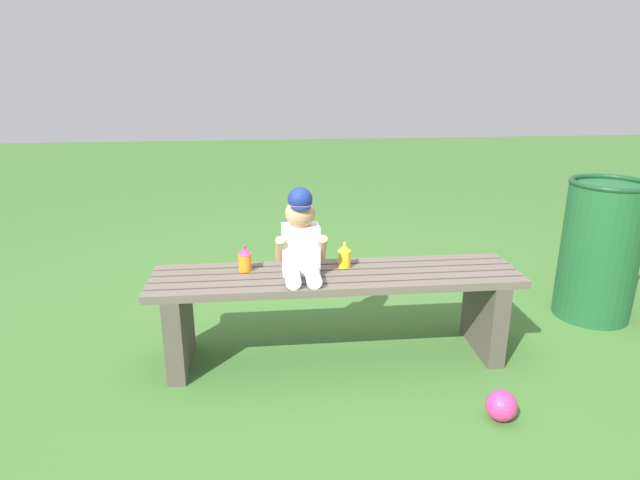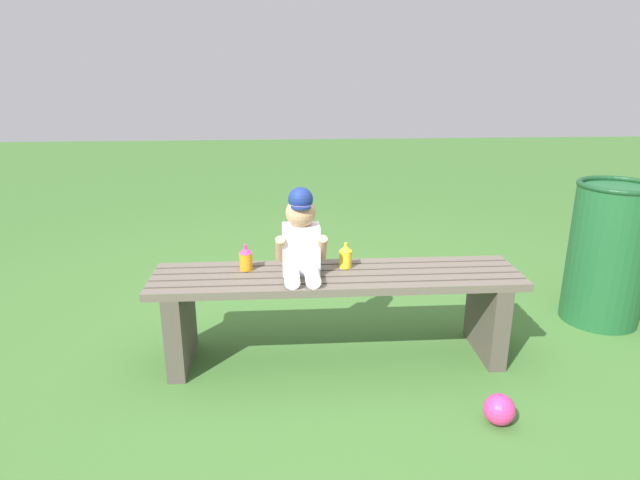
# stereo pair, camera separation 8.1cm
# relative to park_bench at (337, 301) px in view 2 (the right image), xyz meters

# --- Properties ---
(ground_plane) EXTENTS (16.00, 16.00, 0.00)m
(ground_plane) POSITION_rel_park_bench_xyz_m (0.00, 0.00, -0.30)
(ground_plane) COLOR #3D6B2D
(park_bench) EXTENTS (1.71, 0.38, 0.44)m
(park_bench) POSITION_rel_park_bench_xyz_m (0.00, 0.00, 0.00)
(park_bench) COLOR #60564C
(park_bench) RESTS_ON ground_plane
(child_figure) EXTENTS (0.23, 0.27, 0.40)m
(child_figure) POSITION_rel_park_bench_xyz_m (-0.16, -0.00, 0.32)
(child_figure) COLOR white
(child_figure) RESTS_ON park_bench
(sippy_cup_left) EXTENTS (0.06, 0.06, 0.12)m
(sippy_cup_left) POSITION_rel_park_bench_xyz_m (-0.42, 0.07, 0.20)
(sippy_cup_left) COLOR orange
(sippy_cup_left) RESTS_ON park_bench
(sippy_cup_right) EXTENTS (0.06, 0.06, 0.12)m
(sippy_cup_right) POSITION_rel_park_bench_xyz_m (0.05, 0.07, 0.20)
(sippy_cup_right) COLOR yellow
(sippy_cup_right) RESTS_ON park_bench
(toy_ball) EXTENTS (0.12, 0.12, 0.12)m
(toy_ball) POSITION_rel_park_bench_xyz_m (0.59, -0.55, -0.24)
(toy_ball) COLOR #E5337F
(toy_ball) RESTS_ON ground_plane
(trash_bin) EXTENTS (0.41, 0.41, 0.78)m
(trash_bin) POSITION_rel_park_bench_xyz_m (1.50, 0.31, 0.09)
(trash_bin) COLOR #1E592D
(trash_bin) RESTS_ON ground_plane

